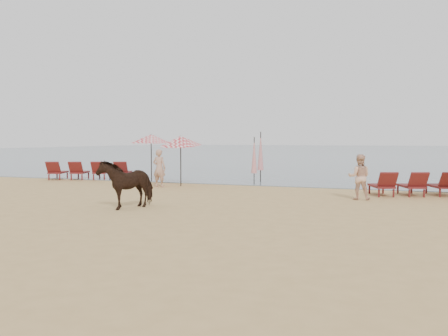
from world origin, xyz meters
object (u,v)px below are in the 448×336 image
(umbrella_open_left_b, at_px, (181,141))
(umbrella_closed_right, at_px, (261,151))
(beachgoer_right_a, at_px, (359,177))
(cow, at_px, (127,184))
(umbrella_open_left_a, at_px, (151,139))
(lounger_cluster_right, at_px, (428,184))
(beachgoer_left, at_px, (159,168))
(umbrella_closed_left, at_px, (254,155))
(lounger_cluster_left, at_px, (90,171))

(umbrella_open_left_b, bearing_deg, umbrella_closed_right, 36.03)
(beachgoer_right_a, bearing_deg, cow, 28.74)
(umbrella_open_left_b, distance_m, beachgoer_right_a, 8.47)
(umbrella_open_left_a, height_order, umbrella_open_left_b, umbrella_open_left_a)
(lounger_cluster_right, distance_m, beachgoer_left, 11.09)
(umbrella_closed_right, relative_size, beachgoer_left, 1.48)
(umbrella_open_left_b, distance_m, beachgoer_left, 1.57)
(umbrella_closed_left, bearing_deg, lounger_cluster_right, -15.20)
(umbrella_open_left_b, relative_size, umbrella_closed_left, 1.06)
(lounger_cluster_left, height_order, lounger_cluster_right, lounger_cluster_left)
(umbrella_open_left_a, bearing_deg, lounger_cluster_right, -10.05)
(lounger_cluster_right, xyz_separation_m, umbrella_open_left_b, (-10.36, 0.23, 1.61))
(umbrella_closed_right, bearing_deg, umbrella_open_left_a, -163.82)
(umbrella_open_left_a, relative_size, cow, 1.34)
(lounger_cluster_left, xyz_separation_m, umbrella_open_left_a, (3.65, 0.05, 1.69))
(beachgoer_right_a, bearing_deg, umbrella_closed_right, -52.68)
(lounger_cluster_left, bearing_deg, lounger_cluster_right, -27.85)
(lounger_cluster_right, relative_size, umbrella_closed_left, 1.95)
(lounger_cluster_right, distance_m, beachgoer_right_a, 3.07)
(umbrella_closed_left, bearing_deg, umbrella_open_left_b, -148.36)
(umbrella_open_left_a, xyz_separation_m, beachgoer_left, (1.69, -2.30, -1.30))
(beachgoer_right_a, bearing_deg, umbrella_open_left_b, -22.64)
(lounger_cluster_right, distance_m, umbrella_open_left_b, 10.48)
(lounger_cluster_left, bearing_deg, cow, -69.92)
(lounger_cluster_right, xyz_separation_m, cow, (-8.82, -6.73, 0.31))
(lounger_cluster_right, relative_size, beachgoer_right_a, 2.71)
(cow, height_order, beachgoer_left, beachgoer_left)
(beachgoer_left, bearing_deg, cow, 112.07)
(lounger_cluster_right, height_order, umbrella_closed_right, umbrella_closed_right)
(umbrella_closed_left, xyz_separation_m, cow, (-1.37, -8.76, -0.62))
(umbrella_closed_right, height_order, beachgoer_right_a, umbrella_closed_right)
(lounger_cluster_left, xyz_separation_m, lounger_cluster_right, (16.42, -1.78, -0.02))
(umbrella_open_left_b, xyz_separation_m, umbrella_closed_right, (2.82, 3.12, -0.52))
(umbrella_closed_right, bearing_deg, beachgoer_left, -132.78)
(umbrella_open_left_a, bearing_deg, beachgoer_left, -55.57)
(lounger_cluster_left, distance_m, beachgoer_left, 5.81)
(lounger_cluster_right, relative_size, umbrella_open_left_a, 1.82)
(lounger_cluster_right, height_order, beachgoer_right_a, beachgoer_right_a)
(lounger_cluster_right, height_order, cow, cow)
(beachgoer_left, bearing_deg, lounger_cluster_left, -20.60)
(umbrella_open_left_a, xyz_separation_m, beachgoer_right_a, (10.48, -3.85, -1.34))
(lounger_cluster_right, bearing_deg, umbrella_open_left_a, 151.44)
(umbrella_open_left_a, relative_size, umbrella_closed_left, 1.07)
(umbrella_open_left_a, xyz_separation_m, cow, (3.95, -8.56, -1.39))
(cow, distance_m, beachgoer_right_a, 8.06)
(lounger_cluster_right, distance_m, umbrella_closed_left, 7.78)
(beachgoer_left, distance_m, beachgoer_right_a, 8.92)
(umbrella_open_left_a, distance_m, umbrella_closed_right, 5.48)
(cow, bearing_deg, beachgoer_right_a, 54.30)
(lounger_cluster_left, height_order, cow, cow)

